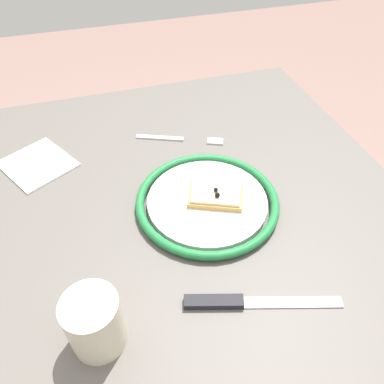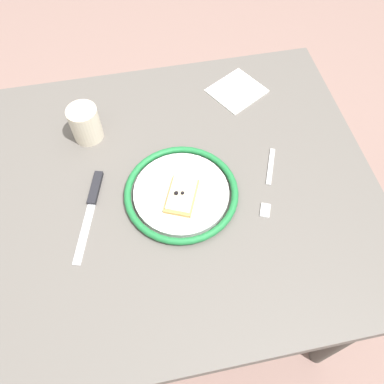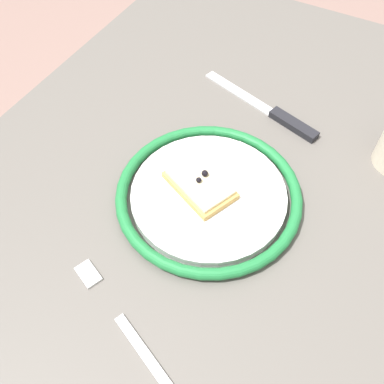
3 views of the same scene
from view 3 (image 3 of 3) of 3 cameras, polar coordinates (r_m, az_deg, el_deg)
ground_plane at (r=1.30m, az=3.38°, el=-18.71°), size 6.00×6.00×0.00m
dining_table at (r=0.72m, az=5.82°, el=-2.83°), size 1.05×0.84×0.73m
plate at (r=0.62m, az=2.23°, el=-0.35°), size 0.27×0.27×0.02m
pizza_slice_near at (r=0.62m, az=1.06°, el=1.05°), size 0.10×0.12×0.03m
knife at (r=0.75m, az=11.36°, el=9.99°), size 0.09×0.24×0.01m
fork at (r=0.55m, az=-9.33°, el=-16.63°), size 0.09×0.19×0.00m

